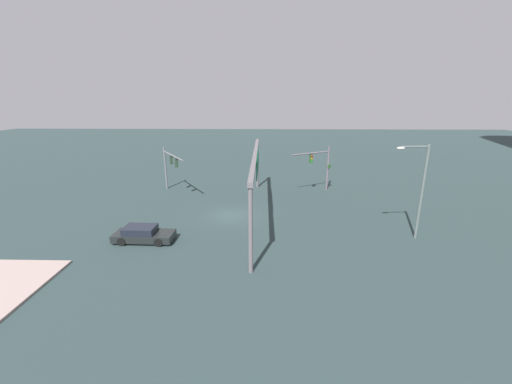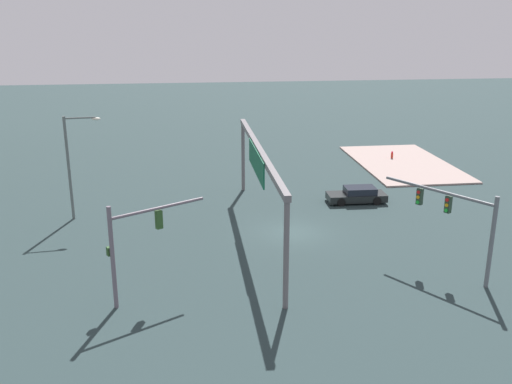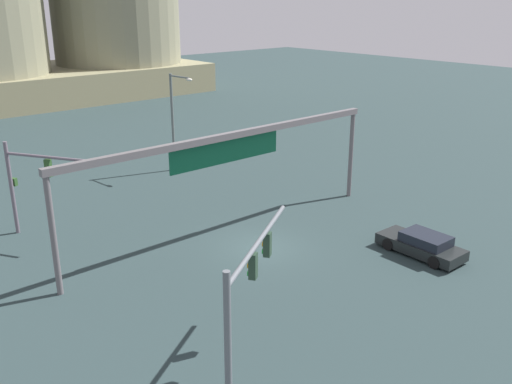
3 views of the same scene
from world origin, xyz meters
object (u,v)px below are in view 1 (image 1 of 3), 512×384
Objects in this scene: traffic_signal_opposite_side at (170,163)px; sedan_car_approaching at (143,234)px; traffic_signal_near_corner at (321,163)px; streetlamp_curved_arm at (419,185)px.

traffic_signal_opposite_side is 13.55m from sedan_car_approaching.
traffic_signal_near_corner is 21.34m from sedan_car_approaching.
traffic_signal_near_corner reaches higher than traffic_signal_opposite_side.
traffic_signal_opposite_side is at bearing 97.89° from sedan_car_approaching.
sedan_car_approaching is at bearing 10.89° from traffic_signal_near_corner.
traffic_signal_opposite_side is (0.94, -17.29, 0.09)m from traffic_signal_near_corner.
streetlamp_curved_arm is at bearing 80.64° from traffic_signal_near_corner.
traffic_signal_near_corner reaches higher than sedan_car_approaching.
streetlamp_curved_arm is (12.95, 5.09, 0.86)m from traffic_signal_near_corner.
streetlamp_curved_arm is 1.62× the size of sedan_car_approaching.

